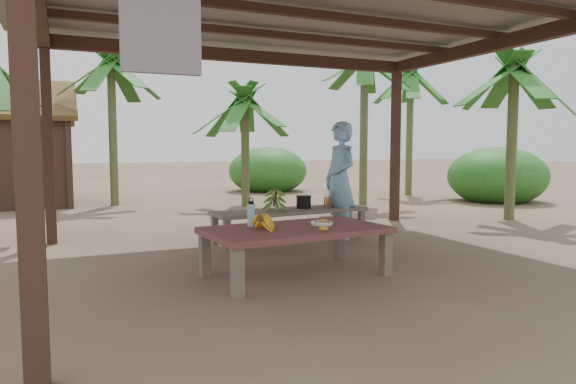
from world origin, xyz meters
name	(u,v)px	position (x,y,z in m)	size (l,w,h in m)	color
ground	(312,259)	(0.00, 0.00, 0.00)	(80.00, 80.00, 0.00)	brown
pavilion	(312,16)	(-0.01, -0.01, 2.78)	(6.60, 5.60, 2.95)	black
work_table	(296,234)	(-0.49, -0.63, 0.43)	(1.88, 1.15, 0.50)	brown
bench	(291,213)	(0.25, 1.14, 0.39)	(2.23, 0.74, 0.45)	brown
ripe_banana_bunch	(260,222)	(-0.90, -0.67, 0.59)	(0.28, 0.24, 0.17)	yellow
plate	(322,223)	(-0.18, -0.60, 0.52)	(0.24, 0.24, 0.04)	white
loose_banana_front	(324,229)	(-0.34, -0.95, 0.52)	(0.04, 0.15, 0.04)	yellow
loose_banana_side	(326,221)	(-0.09, -0.53, 0.52)	(0.04, 0.15, 0.04)	yellow
water_flask	(251,214)	(-0.88, -0.37, 0.62)	(0.08, 0.08, 0.30)	#3D92BF
green_banana_stalk	(275,199)	(0.00, 1.13, 0.60)	(0.27, 0.27, 0.31)	#598C2D
cooking_pot	(304,202)	(0.46, 1.17, 0.54)	(0.20, 0.20, 0.17)	black
skewer_rack	(329,199)	(0.83, 1.13, 0.57)	(0.18, 0.08, 0.24)	#A57F47
woman	(340,180)	(0.99, 1.09, 0.84)	(0.61, 0.40, 1.67)	#7CBCEA
banana_plant_ne	(365,69)	(3.64, 4.68, 3.05)	(1.80, 1.80, 3.55)	#596638
banana_plant_n	(245,110)	(1.07, 5.44, 2.12)	(1.80, 1.80, 2.59)	#596638
banana_plant_nw	(111,73)	(-1.58, 6.80, 2.94)	(1.80, 1.80, 3.44)	#596638
banana_plant_e	(514,81)	(4.76, 1.53, 2.49)	(1.80, 1.80, 2.97)	#596638
banana_plant_far	(411,83)	(6.05, 6.22, 3.04)	(1.80, 1.80, 3.54)	#596638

